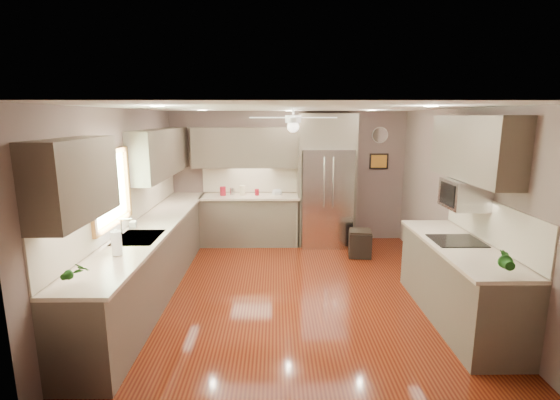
{
  "coord_description": "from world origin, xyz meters",
  "views": [
    {
      "loc": [
        -0.24,
        -5.3,
        2.39
      ],
      "look_at": [
        -0.18,
        0.6,
        1.18
      ],
      "focal_mm": 26.0,
      "sensor_mm": 36.0,
      "label": 1
    }
  ],
  "objects_px": {
    "canister_c": "(242,190)",
    "paper_towel": "(117,243)",
    "canister_d": "(257,192)",
    "stool": "(360,243)",
    "canister_a": "(223,191)",
    "soap_bottle": "(134,224)",
    "potted_plant_right": "(507,261)",
    "canister_b": "(232,191)",
    "refrigerator": "(326,183)",
    "potted_plant_left": "(76,272)",
    "microwave": "(464,194)",
    "bowl": "(277,194)"
  },
  "relations": [
    {
      "from": "bowl",
      "to": "microwave",
      "type": "distance_m",
      "value": 3.58
    },
    {
      "from": "canister_b",
      "to": "potted_plant_left",
      "type": "xyz_separation_m",
      "value": [
        -0.9,
        -4.21,
        0.07
      ]
    },
    {
      "from": "canister_c",
      "to": "stool",
      "type": "distance_m",
      "value": 2.38
    },
    {
      "from": "paper_towel",
      "to": "soap_bottle",
      "type": "bearing_deg",
      "value": 99.18
    },
    {
      "from": "soap_bottle",
      "to": "bowl",
      "type": "height_order",
      "value": "soap_bottle"
    },
    {
      "from": "bowl",
      "to": "refrigerator",
      "type": "relative_size",
      "value": 0.08
    },
    {
      "from": "canister_a",
      "to": "soap_bottle",
      "type": "relative_size",
      "value": 0.98
    },
    {
      "from": "microwave",
      "to": "canister_d",
      "type": "bearing_deg",
      "value": 133.63
    },
    {
      "from": "canister_b",
      "to": "potted_plant_right",
      "type": "bearing_deg",
      "value": -53.61
    },
    {
      "from": "canister_c",
      "to": "paper_towel",
      "type": "xyz_separation_m",
      "value": [
        -1.05,
        -3.4,
        0.05
      ]
    },
    {
      "from": "canister_a",
      "to": "microwave",
      "type": "xyz_separation_m",
      "value": [
        3.26,
        -2.74,
        0.46
      ]
    },
    {
      "from": "refrigerator",
      "to": "soap_bottle",
      "type": "bearing_deg",
      "value": -139.81
    },
    {
      "from": "canister_b",
      "to": "soap_bottle",
      "type": "distance_m",
      "value": 2.63
    },
    {
      "from": "canister_a",
      "to": "potted_plant_left",
      "type": "relative_size",
      "value": 0.63
    },
    {
      "from": "potted_plant_left",
      "to": "stool",
      "type": "bearing_deg",
      "value": 46.85
    },
    {
      "from": "canister_d",
      "to": "stool",
      "type": "bearing_deg",
      "value": -23.36
    },
    {
      "from": "potted_plant_right",
      "to": "refrigerator",
      "type": "height_order",
      "value": "refrigerator"
    },
    {
      "from": "canister_d",
      "to": "paper_towel",
      "type": "bearing_deg",
      "value": -111.54
    },
    {
      "from": "potted_plant_left",
      "to": "bowl",
      "type": "relative_size",
      "value": 1.46
    },
    {
      "from": "canister_a",
      "to": "soap_bottle",
      "type": "xyz_separation_m",
      "value": [
        -0.85,
        -2.38,
        0.01
      ]
    },
    {
      "from": "canister_d",
      "to": "bowl",
      "type": "distance_m",
      "value": 0.38
    },
    {
      "from": "canister_c",
      "to": "soap_bottle",
      "type": "relative_size",
      "value": 1.04
    },
    {
      "from": "canister_c",
      "to": "potted_plant_right",
      "type": "distance_m",
      "value": 4.87
    },
    {
      "from": "canister_c",
      "to": "soap_bottle",
      "type": "xyz_separation_m",
      "value": [
        -1.21,
        -2.42,
        -0.0
      ]
    },
    {
      "from": "canister_b",
      "to": "refrigerator",
      "type": "xyz_separation_m",
      "value": [
        1.76,
        -0.07,
        0.18
      ]
    },
    {
      "from": "canister_b",
      "to": "canister_c",
      "type": "distance_m",
      "value": 0.19
    },
    {
      "from": "microwave",
      "to": "bowl",
      "type": "bearing_deg",
      "value": 129.22
    },
    {
      "from": "canister_b",
      "to": "soap_bottle",
      "type": "relative_size",
      "value": 0.75
    },
    {
      "from": "refrigerator",
      "to": "paper_towel",
      "type": "bearing_deg",
      "value": -128.24
    },
    {
      "from": "potted_plant_right",
      "to": "stool",
      "type": "bearing_deg",
      "value": 101.92
    },
    {
      "from": "microwave",
      "to": "canister_a",
      "type": "bearing_deg",
      "value": 139.95
    },
    {
      "from": "canister_a",
      "to": "microwave",
      "type": "distance_m",
      "value": 4.28
    },
    {
      "from": "microwave",
      "to": "canister_c",
      "type": "bearing_deg",
      "value": 136.2
    },
    {
      "from": "canister_b",
      "to": "stool",
      "type": "height_order",
      "value": "canister_b"
    },
    {
      "from": "canister_c",
      "to": "refrigerator",
      "type": "relative_size",
      "value": 0.08
    },
    {
      "from": "potted_plant_left",
      "to": "potted_plant_right",
      "type": "xyz_separation_m",
      "value": [
        3.86,
        0.2,
        0.01
      ]
    },
    {
      "from": "potted_plant_right",
      "to": "stool",
      "type": "xyz_separation_m",
      "value": [
        -0.67,
        3.19,
        -0.85
      ]
    },
    {
      "from": "canister_d",
      "to": "refrigerator",
      "type": "bearing_deg",
      "value": -1.81
    },
    {
      "from": "canister_b",
      "to": "canister_d",
      "type": "distance_m",
      "value": 0.47
    },
    {
      "from": "refrigerator",
      "to": "paper_towel",
      "type": "xyz_separation_m",
      "value": [
        -2.63,
        -3.33,
        -0.11
      ]
    },
    {
      "from": "refrigerator",
      "to": "microwave",
      "type": "distance_m",
      "value": 3.03
    },
    {
      "from": "canister_d",
      "to": "microwave",
      "type": "bearing_deg",
      "value": -46.37
    },
    {
      "from": "canister_d",
      "to": "potted_plant_left",
      "type": "height_order",
      "value": "potted_plant_left"
    },
    {
      "from": "potted_plant_left",
      "to": "microwave",
      "type": "bearing_deg",
      "value": 19.71
    },
    {
      "from": "potted_plant_left",
      "to": "stool",
      "type": "distance_m",
      "value": 4.73
    },
    {
      "from": "canister_a",
      "to": "paper_towel",
      "type": "xyz_separation_m",
      "value": [
        -0.69,
        -3.36,
        0.06
      ]
    },
    {
      "from": "potted_plant_left",
      "to": "refrigerator",
      "type": "height_order",
      "value": "refrigerator"
    },
    {
      "from": "canister_d",
      "to": "paper_towel",
      "type": "height_order",
      "value": "paper_towel"
    },
    {
      "from": "soap_bottle",
      "to": "potted_plant_left",
      "type": "relative_size",
      "value": 0.64
    },
    {
      "from": "canister_c",
      "to": "canister_a",
      "type": "bearing_deg",
      "value": -173.77
    }
  ]
}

